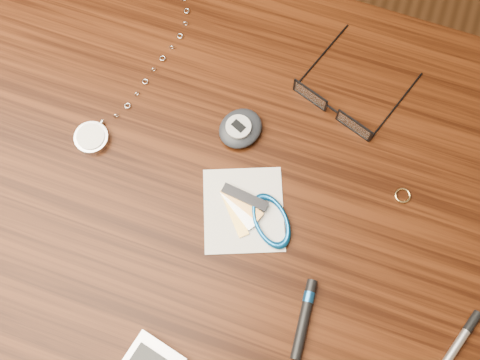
{
  "coord_description": "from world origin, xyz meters",
  "views": [
    {
      "loc": [
        0.14,
        -0.2,
        1.48
      ],
      "look_at": [
        0.05,
        0.03,
        0.76
      ],
      "focal_mm": 45.0,
      "sensor_mm": 36.0,
      "label": 1
    }
  ],
  "objects": [
    {
      "name": "ground",
      "position": [
        0.0,
        0.0,
        0.0
      ],
      "size": [
        3.8,
        3.8,
        0.0
      ],
      "primitive_type": "plane",
      "color": "#472814",
      "rests_on": "ground"
    },
    {
      "name": "desk",
      "position": [
        0.0,
        0.0,
        0.65
      ],
      "size": [
        1.0,
        0.7,
        0.75
      ],
      "color": "#321508",
      "rests_on": "ground"
    },
    {
      "name": "pedometer",
      "position": [
        0.03,
        0.1,
        0.76
      ],
      "size": [
        0.07,
        0.08,
        0.02
      ],
      "color": "black",
      "rests_on": "desk"
    },
    {
      "name": "black_blue_pen",
      "position": [
        0.18,
        -0.1,
        0.76
      ],
      "size": [
        0.02,
        0.1,
        0.01
      ],
      "color": "black",
      "rests_on": "desk"
    },
    {
      "name": "gold_ring",
      "position": [
        0.25,
        0.09,
        0.75
      ],
      "size": [
        0.02,
        0.02,
        0.0
      ],
      "primitive_type": "torus",
      "rotation": [
        0.0,
        0.0,
        -0.02
      ],
      "color": "tan",
      "rests_on": "desk"
    },
    {
      "name": "pocket_watch",
      "position": [
        -0.15,
        0.03,
        0.76
      ],
      "size": [
        0.08,
        0.3,
        0.01
      ],
      "color": "#B8B8BD",
      "rests_on": "desk"
    },
    {
      "name": "notepad_keys",
      "position": [
        0.09,
        -0.0,
        0.75
      ],
      "size": [
        0.15,
        0.14,
        0.01
      ],
      "color": "silver",
      "rests_on": "desk"
    },
    {
      "name": "eyeglasses",
      "position": [
        0.14,
        0.17,
        0.76
      ],
      "size": [
        0.16,
        0.16,
        0.03
      ],
      "color": "black",
      "rests_on": "desk"
    },
    {
      "name": "silver_pen",
      "position": [
        0.36,
        -0.08,
        0.75
      ],
      "size": [
        0.05,
        0.12,
        0.01
      ],
      "color": "#B1B1B5",
      "rests_on": "desk"
    }
  ]
}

